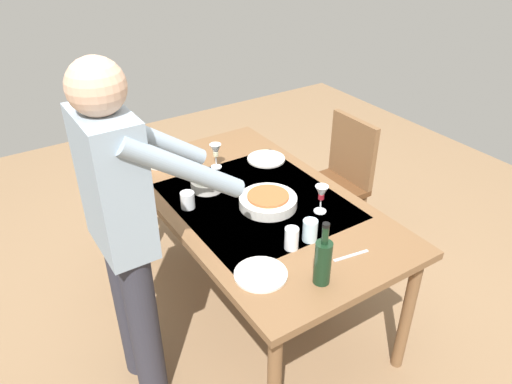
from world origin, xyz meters
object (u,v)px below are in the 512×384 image
Objects in this scene: chair_near at (339,175)px; dinner_plate_near at (261,274)px; side_bowl_salad at (207,183)px; water_cup_near_right at (292,238)px; serving_bowl_pasta at (268,201)px; side_bowl_bread at (160,159)px; dinner_plate_far at (266,159)px; wine_glass_left at (216,151)px; person_server at (125,226)px; wine_glass_right at (321,194)px; water_cup_far_left at (188,200)px; dining_table at (256,211)px; water_cup_near_left at (310,230)px; wine_bottle at (323,261)px.

dinner_plate_near is (-0.79, 1.17, 0.25)m from chair_near.
water_cup_near_right is at bearing -173.93° from side_bowl_salad.
serving_bowl_pasta is 1.67× the size of side_bowl_salad.
side_bowl_bread is 0.70× the size of dinner_plate_far.
wine_glass_left is 0.66× the size of dinner_plate_near.
wine_glass_right is (-0.15, -0.95, -0.08)m from person_server.
wine_glass_left is 1.00m from dinner_plate_near.
person_server is 7.34× the size of dinner_plate_far.
chair_near is 1.22m from water_cup_near_right.
water_cup_far_left is 0.67m from dinner_plate_far.
dinner_plate_far reaches higher than dining_table.
person_server reaches higher than dinner_plate_near.
water_cup_near_left is 1.24× the size of water_cup_far_left.
dinner_plate_far is (0.35, -0.30, 0.08)m from dining_table.
chair_near is 3.07× the size of wine_bottle.
water_cup_near_right is 0.88m from dinner_plate_far.
chair_near is at bearing -88.10° from side_bowl_salad.
side_bowl_bread is at bearing -2.28° from dinner_plate_near.
side_bowl_salad is (0.68, 0.07, -0.02)m from water_cup_near_right.
chair_near reaches higher than dinner_plate_near.
dining_table is at bearing -146.85° from side_bowl_salad.
dining_table is 10.44× the size of side_bowl_bread.
dinner_plate_near is at bearing 177.72° from side_bowl_bread.
serving_bowl_pasta is (-0.22, -0.35, -0.01)m from water_cup_far_left.
chair_near is 1.70m from person_server.
water_cup_near_left reaches higher than side_bowl_salad.
water_cup_near_left is 0.34m from serving_bowl_pasta.
wine_bottle is 2.73× the size of water_cup_near_right.
dinner_plate_far is (0.78, -0.39, -0.05)m from water_cup_near_right.
side_bowl_bread is (0.40, 0.10, -0.00)m from side_bowl_salad.
wine_glass_right is (-0.55, 0.64, 0.35)m from chair_near.
water_cup_near_left is at bearing 160.15° from dinner_plate_far.
serving_bowl_pasta is at bearing -17.25° from water_cup_near_right.
dining_table is 0.72m from wine_bottle.
wine_glass_right is at bearing -98.99° from person_server.
side_bowl_salad is at bearing -57.65° from person_server.
wine_glass_left reaches higher than chair_near.
water_cup_far_left is at bearing 32.27° from water_cup_near_left.
serving_bowl_pasta is (0.60, -0.14, -0.08)m from wine_bottle.
wine_glass_right is 0.84× the size of side_bowl_salad.
water_cup_near_right reaches higher than dinner_plate_near.
wine_bottle reaches higher than dining_table.
chair_near is 1.06m from side_bowl_salad.
wine_glass_left is at bearing 1.25° from water_cup_near_left.
wine_bottle is at bearing -132.19° from person_server.
dinner_plate_far is at bearing -40.73° from dining_table.
person_server is 0.61m from dinner_plate_near.
water_cup_near_left is at bearing -147.73° from water_cup_far_left.
dining_table is 0.92m from chair_near.
wine_glass_right is 0.94× the size of side_bowl_bread.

